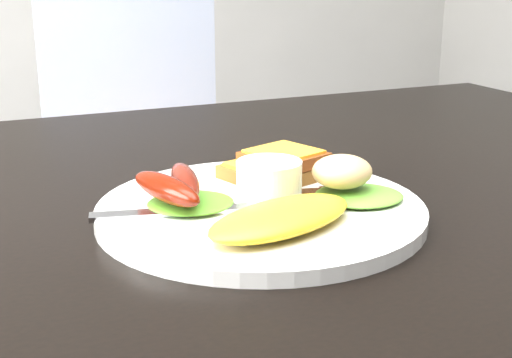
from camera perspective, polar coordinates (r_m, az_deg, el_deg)
dining_table at (r=0.72m, az=-0.05°, el=-1.74°), size 1.20×0.80×0.04m
dining_chair at (r=1.74m, az=-8.03°, el=-0.20°), size 0.47×0.47×0.05m
person at (r=1.16m, az=-2.13°, el=10.73°), size 0.62×0.43×1.67m
plate at (r=0.61m, az=0.38°, el=-2.59°), size 0.28×0.28×0.01m
lettuce_left at (r=0.60m, az=-5.25°, el=-1.91°), size 0.08×0.08×0.01m
lettuce_right at (r=0.62m, az=8.21°, el=-1.31°), size 0.09×0.09×0.01m
omelette at (r=0.55m, az=2.03°, el=-3.10°), size 0.15×0.11×0.02m
sausage_a at (r=0.59m, az=-7.21°, el=-0.76°), size 0.05×0.09×0.02m
sausage_b at (r=0.61m, az=-5.71°, el=-0.11°), size 0.03×0.09×0.02m
ramekin at (r=0.62m, az=1.06°, el=-0.07°), size 0.07×0.07×0.03m
toast_a at (r=0.68m, az=1.18°, el=0.49°), size 0.09×0.09×0.01m
toast_b at (r=0.68m, az=2.24°, el=1.66°), size 0.08×0.08×0.01m
potato_salad at (r=0.62m, az=6.90°, el=0.60°), size 0.06×0.05×0.03m
fork at (r=0.59m, az=-4.41°, el=-2.56°), size 0.18×0.06×0.00m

